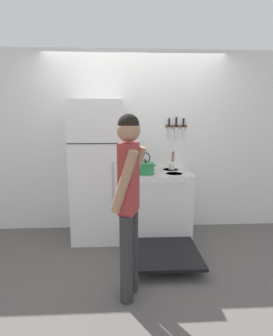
# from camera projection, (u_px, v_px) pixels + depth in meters

# --- Properties ---
(ground_plane) EXTENTS (14.00, 14.00, 0.00)m
(ground_plane) POSITION_uv_depth(u_px,v_px,m) (135.00, 226.00, 4.01)
(ground_plane) COLOR #5B5654
(wall_back) EXTENTS (10.00, 0.06, 2.55)m
(wall_back) POSITION_uv_depth(u_px,v_px,m) (135.00, 143.00, 3.80)
(wall_back) COLOR silver
(wall_back) RESTS_ON ground_plane
(refrigerator) EXTENTS (0.68, 0.66, 1.85)m
(refrigerator) POSITION_uv_depth(u_px,v_px,m) (98.00, 172.00, 3.50)
(refrigerator) COLOR white
(refrigerator) RESTS_ON ground_plane
(stove_range) EXTENTS (0.82, 1.42, 0.92)m
(stove_range) POSITION_uv_depth(u_px,v_px,m) (158.00, 205.00, 3.56)
(stove_range) COLOR white
(stove_range) RESTS_ON ground_plane
(dutch_oven_pot) EXTENTS (0.26, 0.22, 0.17)m
(dutch_oven_pot) POSITION_uv_depth(u_px,v_px,m) (146.00, 168.00, 3.36)
(dutch_oven_pot) COLOR #237A42
(dutch_oven_pot) RESTS_ON stove_range
(tea_kettle) EXTENTS (0.23, 0.19, 0.24)m
(tea_kettle) POSITION_uv_depth(u_px,v_px,m) (145.00, 165.00, 3.63)
(tea_kettle) COLOR black
(tea_kettle) RESTS_ON stove_range
(utensil_jar) EXTENTS (0.09, 0.09, 0.26)m
(utensil_jar) POSITION_uv_depth(u_px,v_px,m) (172.00, 165.00, 3.65)
(utensil_jar) COLOR silver
(utensil_jar) RESTS_ON stove_range
(person) EXTENTS (0.34, 0.39, 1.66)m
(person) POSITION_uv_depth(u_px,v_px,m) (129.00, 198.00, 2.27)
(person) COLOR #2D2D30
(person) RESTS_ON ground_plane
(wall_knife_strip) EXTENTS (0.31, 0.03, 0.33)m
(wall_knife_strip) POSITION_uv_depth(u_px,v_px,m) (176.00, 126.00, 3.73)
(wall_knife_strip) COLOR brown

